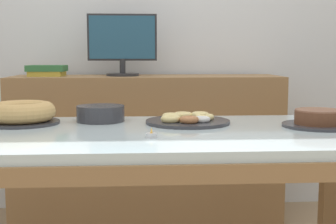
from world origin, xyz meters
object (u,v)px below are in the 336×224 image
at_px(pastry_platter, 188,120).
at_px(plate_stack, 101,113).
at_px(cake_golden_bundt, 22,113).
at_px(computer_monitor, 122,45).
at_px(tealight_right_edge, 151,135).
at_px(cake_chocolate_round, 318,119).
at_px(book_stack, 47,70).

bearing_deg(pastry_platter, plate_stack, 167.47).
xyz_separation_m(pastry_platter, plate_stack, (-0.38, 0.08, 0.02)).
xyz_separation_m(cake_golden_bundt, pastry_platter, (0.70, -0.03, -0.03)).
bearing_deg(cake_golden_bundt, pastry_platter, -2.34).
bearing_deg(computer_monitor, pastry_platter, -71.98).
bearing_deg(cake_golden_bundt, tealight_right_edge, -34.19).
bearing_deg(cake_chocolate_round, plate_stack, 166.48).
distance_m(book_stack, cake_chocolate_round, 1.68).
distance_m(computer_monitor, book_stack, 0.49).
bearing_deg(pastry_platter, cake_chocolate_round, -14.24).
bearing_deg(computer_monitor, book_stack, 179.83).
height_order(book_stack, cake_chocolate_round, book_stack).
xyz_separation_m(computer_monitor, pastry_platter, (0.30, -0.93, -0.34)).
bearing_deg(computer_monitor, cake_chocolate_round, -52.33).
distance_m(cake_chocolate_round, cake_golden_bundt, 1.23).
xyz_separation_m(pastry_platter, tealight_right_edge, (-0.17, -0.34, -0.00)).
relative_size(cake_golden_bundt, plate_stack, 1.50).
height_order(computer_monitor, plate_stack, computer_monitor).
distance_m(cake_golden_bundt, pastry_platter, 0.70).
xyz_separation_m(plate_stack, tealight_right_edge, (0.21, -0.42, -0.02)).
relative_size(computer_monitor, cake_golden_bundt, 1.35).
distance_m(book_stack, cake_golden_bundt, 0.92).
relative_size(book_stack, plate_stack, 1.12).
bearing_deg(cake_chocolate_round, tealight_right_edge, -163.34).
relative_size(book_stack, pastry_platter, 0.65).
xyz_separation_m(computer_monitor, cake_chocolate_round, (0.82, -1.07, -0.32)).
bearing_deg(cake_chocolate_round, computer_monitor, 127.67).
xyz_separation_m(computer_monitor, cake_golden_bundt, (-0.40, -0.91, -0.31)).
distance_m(book_stack, pastry_platter, 1.22).
bearing_deg(book_stack, cake_golden_bundt, -86.14).
relative_size(book_stack, cake_golden_bundt, 0.75).
distance_m(computer_monitor, tealight_right_edge, 1.32).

